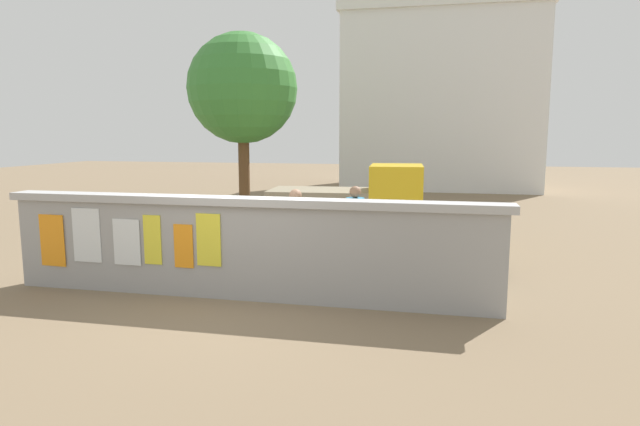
{
  "coord_description": "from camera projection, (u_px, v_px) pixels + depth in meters",
  "views": [
    {
      "loc": [
        2.94,
        -7.8,
        2.57
      ],
      "look_at": [
        0.57,
        2.95,
        0.95
      ],
      "focal_mm": 30.33,
      "sensor_mm": 36.0,
      "label": 1
    }
  ],
  "objects": [
    {
      "name": "person_walking",
      "position": [
        355.0,
        220.0,
        10.01
      ],
      "size": [
        0.38,
        0.38,
        1.62
      ],
      "color": "#338CBF",
      "rests_on": "ground"
    },
    {
      "name": "bicycle_far",
      "position": [
        206.0,
        243.0,
        11.01
      ],
      "size": [
        1.71,
        0.44,
        0.95
      ],
      "color": "black",
      "rests_on": "ground"
    },
    {
      "name": "bicycle_near",
      "position": [
        208.0,
        224.0,
        13.39
      ],
      "size": [
        1.71,
        0.44,
        0.95
      ],
      "color": "black",
      "rests_on": "ground"
    },
    {
      "name": "poster_wall",
      "position": [
        243.0,
        247.0,
        8.41
      ],
      "size": [
        8.04,
        0.42,
        1.6
      ],
      "color": "#9A9A9A",
      "rests_on": "ground"
    },
    {
      "name": "ground",
      "position": [
        338.0,
        220.0,
        16.26
      ],
      "size": [
        60.0,
        60.0,
        0.0
      ],
      "primitive_type": "plane",
      "color": "#7A664C"
    },
    {
      "name": "building_background",
      "position": [
        441.0,
        99.0,
        25.69
      ],
      "size": [
        9.14,
        5.48,
        8.42
      ],
      "color": "white",
      "rests_on": "ground"
    },
    {
      "name": "motorcycle",
      "position": [
        453.0,
        249.0,
        10.0
      ],
      "size": [
        1.9,
        0.56,
        0.87
      ],
      "color": "black",
      "rests_on": "ground"
    },
    {
      "name": "tree_roadside",
      "position": [
        242.0,
        89.0,
        18.01
      ],
      "size": [
        3.66,
        3.66,
        5.9
      ],
      "color": "brown",
      "rests_on": "ground"
    },
    {
      "name": "person_bystander",
      "position": [
        296.0,
        225.0,
        9.45
      ],
      "size": [
        0.43,
        0.43,
        1.62
      ],
      "color": "#D83F72",
      "rests_on": "ground"
    },
    {
      "name": "auto_rickshaw_truck",
      "position": [
        354.0,
        205.0,
        12.86
      ],
      "size": [
        3.69,
        1.72,
        1.85
      ],
      "color": "black",
      "rests_on": "ground"
    }
  ]
}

